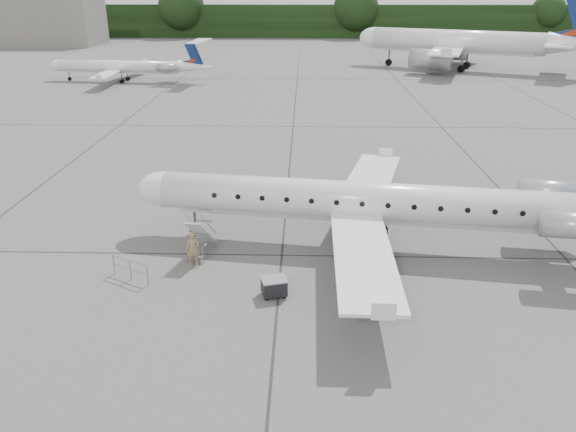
# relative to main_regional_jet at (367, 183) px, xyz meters

# --- Properties ---
(ground) EXTENTS (320.00, 320.00, 0.00)m
(ground) POSITION_rel_main_regional_jet_xyz_m (0.03, -5.76, -3.57)
(ground) COLOR #565654
(ground) RESTS_ON ground
(treeline) EXTENTS (260.00, 4.00, 8.00)m
(treeline) POSITION_rel_main_regional_jet_xyz_m (0.03, 124.24, 0.43)
(treeline) COLOR black
(treeline) RESTS_ON ground
(terminal_building) EXTENTS (40.00, 14.00, 10.00)m
(terminal_building) POSITION_rel_main_regional_jet_xyz_m (-69.97, 104.24, 1.43)
(terminal_building) COLOR slate
(terminal_building) RESTS_ON ground
(main_regional_jet) EXTENTS (30.27, 23.58, 7.14)m
(main_regional_jet) POSITION_rel_main_regional_jet_xyz_m (0.00, 0.00, 0.00)
(main_regional_jet) COLOR silver
(main_regional_jet) RESTS_ON ground
(airstair) EXTENTS (1.18, 2.60, 2.24)m
(airstair) POSITION_rel_main_regional_jet_xyz_m (-8.49, -1.17, -2.45)
(airstair) COLOR silver
(airstair) RESTS_ON ground
(passenger) EXTENTS (0.75, 0.58, 1.81)m
(passenger) POSITION_rel_main_regional_jet_xyz_m (-8.68, -2.56, -2.66)
(passenger) COLOR #8E714D
(passenger) RESTS_ON ground
(safety_railing) EXTENTS (1.96, 1.15, 1.00)m
(safety_railing) POSITION_rel_main_regional_jet_xyz_m (-11.40, -4.06, -3.07)
(safety_railing) COLOR gray
(safety_railing) RESTS_ON ground
(baggage_cart) EXTENTS (1.26, 1.12, 0.92)m
(baggage_cart) POSITION_rel_main_regional_jet_xyz_m (-4.52, -5.37, -3.11)
(baggage_cart) COLOR black
(baggage_cart) RESTS_ON ground
(bg_narrowbody) EXTENTS (41.63, 36.89, 12.36)m
(bg_narrowbody) POSITION_rel_main_regional_jet_xyz_m (20.94, 67.00, 2.61)
(bg_narrowbody) COLOR silver
(bg_narrowbody) RESTS_ON ground
(bg_regional_left) EXTENTS (23.99, 18.36, 5.90)m
(bg_regional_left) POSITION_rel_main_regional_jet_xyz_m (-29.74, 53.46, -0.62)
(bg_regional_left) COLOR silver
(bg_regional_left) RESTS_ON ground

